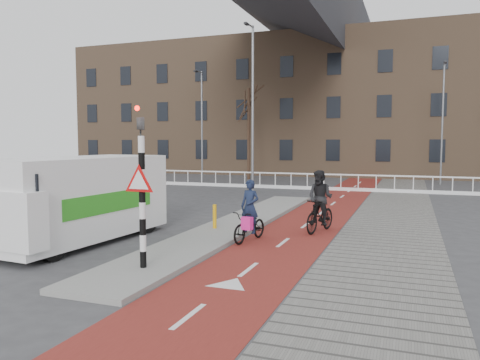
% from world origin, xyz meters
% --- Properties ---
extents(ground, '(120.00, 120.00, 0.00)m').
position_xyz_m(ground, '(0.00, 0.00, 0.00)').
color(ground, '#38383A').
rests_on(ground, ground).
extents(bike_lane, '(2.50, 60.00, 0.01)m').
position_xyz_m(bike_lane, '(1.50, 10.00, 0.01)').
color(bike_lane, maroon).
rests_on(bike_lane, ground).
extents(sidewalk, '(3.00, 60.00, 0.01)m').
position_xyz_m(sidewalk, '(4.30, 10.00, 0.01)').
color(sidewalk, slate).
rests_on(sidewalk, ground).
extents(curb_island, '(1.80, 16.00, 0.12)m').
position_xyz_m(curb_island, '(-0.70, 4.00, 0.06)').
color(curb_island, gray).
rests_on(curb_island, ground).
extents(traffic_signal, '(0.80, 0.80, 3.68)m').
position_xyz_m(traffic_signal, '(-0.60, -2.02, 1.99)').
color(traffic_signal, black).
rests_on(traffic_signal, curb_island).
extents(bollard, '(0.12, 0.12, 0.76)m').
position_xyz_m(bollard, '(-0.97, 2.82, 0.50)').
color(bollard, '#EAA40D').
rests_on(bollard, curb_island).
extents(cyclist_near, '(0.90, 1.77, 1.78)m').
position_xyz_m(cyclist_near, '(0.55, 1.85, 0.60)').
color(cyclist_near, black).
rests_on(cyclist_near, bike_lane).
extents(cyclist_far, '(0.99, 1.90, 1.96)m').
position_xyz_m(cyclist_far, '(2.20, 3.91, 0.82)').
color(cyclist_far, black).
rests_on(cyclist_far, bike_lane).
extents(van, '(2.64, 5.80, 2.43)m').
position_xyz_m(van, '(-4.03, 0.08, 1.28)').
color(van, white).
rests_on(van, ground).
extents(railing, '(28.00, 0.10, 0.99)m').
position_xyz_m(railing, '(-5.00, 17.00, 0.31)').
color(railing, silver).
rests_on(railing, ground).
extents(townhouse_row, '(46.00, 10.00, 15.90)m').
position_xyz_m(townhouse_row, '(-3.00, 32.00, 7.81)').
color(townhouse_row, '#7F6047').
rests_on(townhouse_row, ground).
extents(tree_mid, '(0.23, 0.23, 6.94)m').
position_xyz_m(tree_mid, '(-6.87, 23.12, 3.47)').
color(tree_mid, black).
rests_on(tree_mid, ground).
extents(streetlight_near, '(0.12, 0.12, 8.77)m').
position_xyz_m(streetlight_near, '(-2.90, 12.31, 4.39)').
color(streetlight_near, slate).
rests_on(streetlight_near, ground).
extents(streetlight_left, '(0.12, 0.12, 7.92)m').
position_xyz_m(streetlight_left, '(-9.44, 20.21, 3.96)').
color(streetlight_left, slate).
rests_on(streetlight_left, ground).
extents(streetlight_right, '(0.12, 0.12, 8.07)m').
position_xyz_m(streetlight_right, '(6.72, 23.15, 4.04)').
color(streetlight_right, slate).
rests_on(streetlight_right, ground).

